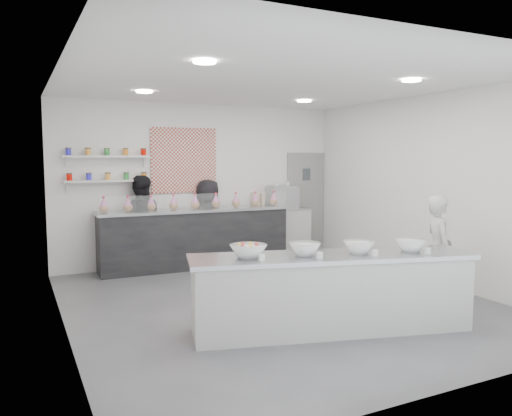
{
  "coord_description": "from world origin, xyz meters",
  "views": [
    {
      "loc": [
        -3.24,
        -5.96,
        2.0
      ],
      "look_at": [
        -0.12,
        0.4,
        1.28
      ],
      "focal_mm": 35.0,
      "sensor_mm": 36.0,
      "label": 1
    }
  ],
  "objects_px": {
    "prep_counter": "(332,293)",
    "staff_left": "(140,223)",
    "staff_right": "(208,221)",
    "woman_prep": "(438,250)",
    "espresso_machine": "(282,198)",
    "espresso_ledge": "(279,233)",
    "back_bar": "(196,238)"
  },
  "relations": [
    {
      "from": "woman_prep",
      "to": "staff_right",
      "type": "height_order",
      "value": "staff_right"
    },
    {
      "from": "espresso_ledge",
      "to": "staff_left",
      "type": "relative_size",
      "value": 0.78
    },
    {
      "from": "staff_left",
      "to": "staff_right",
      "type": "height_order",
      "value": "staff_left"
    },
    {
      "from": "prep_counter",
      "to": "espresso_ledge",
      "type": "height_order",
      "value": "espresso_ledge"
    },
    {
      "from": "prep_counter",
      "to": "woman_prep",
      "type": "height_order",
      "value": "woman_prep"
    },
    {
      "from": "prep_counter",
      "to": "staff_left",
      "type": "xyz_separation_m",
      "value": [
        -1.24,
        4.14,
        0.4
      ]
    },
    {
      "from": "back_bar",
      "to": "woman_prep",
      "type": "relative_size",
      "value": 2.33
    },
    {
      "from": "prep_counter",
      "to": "espresso_ledge",
      "type": "distance_m",
      "value": 4.35
    },
    {
      "from": "espresso_machine",
      "to": "staff_right",
      "type": "height_order",
      "value": "staff_right"
    },
    {
      "from": "espresso_ledge",
      "to": "woman_prep",
      "type": "relative_size",
      "value": 0.88
    },
    {
      "from": "espresso_machine",
      "to": "staff_left",
      "type": "distance_m",
      "value": 2.87
    },
    {
      "from": "prep_counter",
      "to": "staff_left",
      "type": "relative_size",
      "value": 1.94
    },
    {
      "from": "back_bar",
      "to": "espresso_machine",
      "type": "distance_m",
      "value": 2.02
    },
    {
      "from": "espresso_machine",
      "to": "staff_right",
      "type": "relative_size",
      "value": 0.36
    },
    {
      "from": "prep_counter",
      "to": "staff_right",
      "type": "xyz_separation_m",
      "value": [
        0.05,
        4.14,
        0.35
      ]
    },
    {
      "from": "staff_right",
      "to": "woman_prep",
      "type": "bearing_deg",
      "value": 91.31
    },
    {
      "from": "back_bar",
      "to": "espresso_machine",
      "type": "xyz_separation_m",
      "value": [
        1.9,
        0.18,
        0.66
      ]
    },
    {
      "from": "espresso_machine",
      "to": "staff_right",
      "type": "distance_m",
      "value": 1.61
    },
    {
      "from": "woman_prep",
      "to": "staff_left",
      "type": "bearing_deg",
      "value": 64.01
    },
    {
      "from": "espresso_machine",
      "to": "woman_prep",
      "type": "relative_size",
      "value": 0.39
    },
    {
      "from": "woman_prep",
      "to": "staff_left",
      "type": "height_order",
      "value": "staff_left"
    },
    {
      "from": "woman_prep",
      "to": "staff_right",
      "type": "bearing_deg",
      "value": 50.61
    },
    {
      "from": "espresso_ledge",
      "to": "staff_left",
      "type": "height_order",
      "value": "staff_left"
    },
    {
      "from": "staff_right",
      "to": "staff_left",
      "type": "bearing_deg",
      "value": -24.46
    },
    {
      "from": "prep_counter",
      "to": "back_bar",
      "type": "xyz_separation_m",
      "value": [
        -0.3,
        3.89,
        0.09
      ]
    },
    {
      "from": "prep_counter",
      "to": "woman_prep",
      "type": "bearing_deg",
      "value": 22.52
    },
    {
      "from": "espresso_machine",
      "to": "woman_prep",
      "type": "distance_m",
      "value": 3.85
    },
    {
      "from": "staff_left",
      "to": "back_bar",
      "type": "bearing_deg",
      "value": -179.59
    },
    {
      "from": "back_bar",
      "to": "woman_prep",
      "type": "height_order",
      "value": "woman_prep"
    },
    {
      "from": "woman_prep",
      "to": "staff_left",
      "type": "relative_size",
      "value": 0.89
    },
    {
      "from": "espresso_ledge",
      "to": "espresso_machine",
      "type": "height_order",
      "value": "espresso_machine"
    },
    {
      "from": "back_bar",
      "to": "espresso_ledge",
      "type": "xyz_separation_m",
      "value": [
        1.82,
        0.18,
        -0.05
      ]
    }
  ]
}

